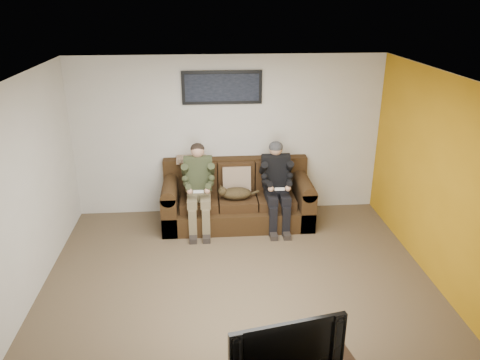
{
  "coord_description": "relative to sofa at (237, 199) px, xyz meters",
  "views": [
    {
      "loc": [
        -0.39,
        -5.05,
        3.46
      ],
      "look_at": [
        0.11,
        1.2,
        0.95
      ],
      "focal_mm": 35.0,
      "sensor_mm": 36.0,
      "label": 1
    }
  ],
  "objects": [
    {
      "name": "person_left",
      "position": [
        -0.61,
        -0.2,
        0.39
      ],
      "size": [
        0.51,
        0.87,
        1.33
      ],
      "color": "#716346",
      "rests_on": "sofa"
    },
    {
      "name": "sofa",
      "position": [
        0.0,
        0.0,
        0.0
      ],
      "size": [
        2.35,
        1.02,
        0.96
      ],
      "color": "#33200F",
      "rests_on": "ground"
    },
    {
      "name": "framed_poster",
      "position": [
        -0.2,
        0.38,
        1.74
      ],
      "size": [
        1.25,
        0.05,
        0.52
      ],
      "color": "black",
      "rests_on": "wall_back"
    },
    {
      "name": "throw_pillow",
      "position": [
        0.0,
        0.04,
        0.32
      ],
      "size": [
        0.45,
        0.21,
        0.45
      ],
      "primitive_type": "cube",
      "rotation": [
        -0.21,
        0.0,
        0.0
      ],
      "color": "#8F755E",
      "rests_on": "sofa"
    },
    {
      "name": "person_right",
      "position": [
        0.61,
        -0.2,
        0.39
      ],
      "size": [
        0.51,
        0.86,
        1.33
      ],
      "color": "black",
      "rests_on": "sofa"
    },
    {
      "name": "wall_front",
      "position": [
        -0.11,
        -4.08,
        0.94
      ],
      "size": [
        5.0,
        0.0,
        5.0
      ],
      "primitive_type": "plane",
      "rotation": [
        -1.57,
        0.0,
        0.0
      ],
      "color": "beige",
      "rests_on": "ground"
    },
    {
      "name": "wall_right",
      "position": [
        2.39,
        -1.83,
        0.94
      ],
      "size": [
        0.0,
        4.5,
        4.5
      ],
      "primitive_type": "plane",
      "rotation": [
        1.57,
        0.0,
        -1.57
      ],
      "color": "beige",
      "rests_on": "ground"
    },
    {
      "name": "television",
      "position": [
        0.12,
        -3.78,
        0.35
      ],
      "size": [
        1.01,
        0.33,
        0.58
      ],
      "primitive_type": "imported",
      "rotation": [
        0.0,
        0.0,
        0.2
      ],
      "color": "black",
      "rests_on": "tv_stand"
    },
    {
      "name": "wall_left",
      "position": [
        -2.61,
        -1.83,
        0.94
      ],
      "size": [
        0.0,
        4.5,
        4.5
      ],
      "primitive_type": "plane",
      "rotation": [
        1.57,
        0.0,
        1.57
      ],
      "color": "beige",
      "rests_on": "ground"
    },
    {
      "name": "cat",
      "position": [
        -0.04,
        -0.24,
        0.21
      ],
      "size": [
        0.66,
        0.26,
        0.24
      ],
      "color": "#4A391D",
      "rests_on": "sofa"
    },
    {
      "name": "throw_blanket",
      "position": [
        -0.71,
        0.3,
        0.6
      ],
      "size": [
        0.48,
        0.24,
        0.09
      ],
      "primitive_type": "cube",
      "color": "tan",
      "rests_on": "sofa"
    },
    {
      "name": "accent_wall_right",
      "position": [
        2.38,
        -1.83,
        0.94
      ],
      "size": [
        0.0,
        4.5,
        4.5
      ],
      "primitive_type": "plane",
      "rotation": [
        1.57,
        0.0,
        -1.57
      ],
      "color": "#BF8513",
      "rests_on": "ground"
    },
    {
      "name": "floor",
      "position": [
        -0.11,
        -1.83,
        -0.36
      ],
      "size": [
        5.0,
        5.0,
        0.0
      ],
      "primitive_type": "plane",
      "color": "brown",
      "rests_on": "ground"
    },
    {
      "name": "ceiling",
      "position": [
        -0.11,
        -1.83,
        2.24
      ],
      "size": [
        5.0,
        5.0,
        0.0
      ],
      "primitive_type": "plane",
      "rotation": [
        3.14,
        0.0,
        0.0
      ],
      "color": "silver",
      "rests_on": "ground"
    },
    {
      "name": "wall_back",
      "position": [
        -0.11,
        0.42,
        0.94
      ],
      "size": [
        5.0,
        0.0,
        5.0
      ],
      "primitive_type": "plane",
      "rotation": [
        1.57,
        0.0,
        0.0
      ],
      "color": "beige",
      "rests_on": "ground"
    }
  ]
}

